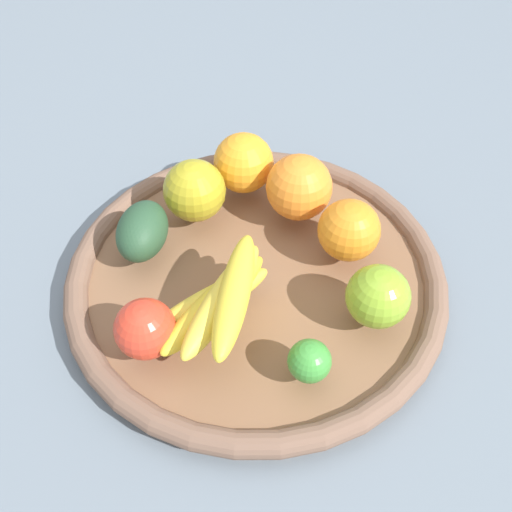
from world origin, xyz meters
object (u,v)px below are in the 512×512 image
apple_2 (145,329)px  orange_1 (349,230)px  apple_1 (378,296)px  apple_0 (195,191)px  orange_2 (244,163)px  lime_0 (309,361)px  banana_bunch (219,300)px  orange_0 (299,187)px  avocado (142,231)px

apple_2 → orange_1: orange_1 is taller
apple_1 → apple_2: size_ratio=1.08×
apple_0 → orange_2: bearing=103.1°
lime_0 → banana_bunch: bearing=-153.4°
lime_0 → apple_2: bearing=-129.2°
apple_1 → orange_1: 0.10m
apple_0 → orange_2: size_ratio=1.00×
banana_bunch → apple_2: 0.08m
apple_1 → lime_0: size_ratio=1.55×
apple_0 → orange_1: bearing=41.9°
orange_1 → apple_2: bearing=-87.0°
banana_bunch → orange_2: (-0.19, 0.13, 0.00)m
apple_1 → orange_2: 0.26m
apple_1 → orange_0: orange_0 is taller
avocado → apple_0: apple_0 is taller
lime_0 → orange_2: size_ratio=0.57×
apple_2 → apple_1: bearing=70.9°
apple_1 → apple_2: (-0.08, -0.23, -0.00)m
orange_1 → orange_0: size_ratio=0.89×
apple_1 → lime_0: 0.11m
avocado → orange_2: orange_2 is taller
avocado → orange_0: bearing=80.3°
orange_1 → orange_2: bearing=-162.1°
apple_0 → orange_2: same height
avocado → orange_2: (-0.04, 0.16, 0.01)m
apple_1 → orange_0: bearing=176.4°
banana_bunch → orange_1: bearing=96.5°
apple_1 → apple_0: apple_0 is taller
avocado → orange_1: size_ratio=1.17×
avocado → orange_2: 0.16m
avocado → orange_2: bearing=105.3°
orange_2 → lime_0: bearing=-14.8°
lime_0 → apple_0: bearing=-179.3°
avocado → apple_0: (-0.03, 0.08, 0.01)m
orange_1 → orange_0: bearing=-170.0°
apple_2 → apple_0: 0.21m
banana_bunch → orange_1: size_ratio=2.27×
banana_bunch → avocado: (-0.14, -0.03, -0.01)m
apple_2 → apple_0: bearing=141.2°
banana_bunch → orange_1: 0.18m
orange_1 → apple_0: 0.20m
orange_0 → apple_0: orange_0 is taller
avocado → apple_2: size_ratio=1.35×
apple_1 → orange_0: (-0.18, 0.01, 0.01)m
lime_0 → orange_0: (-0.21, 0.11, 0.02)m
apple_1 → apple_0: size_ratio=0.89×
banana_bunch → avocado: bearing=-167.0°
orange_0 → orange_2: orange_0 is taller
lime_0 → orange_1: bearing=133.3°
orange_1 → orange_2: orange_2 is taller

